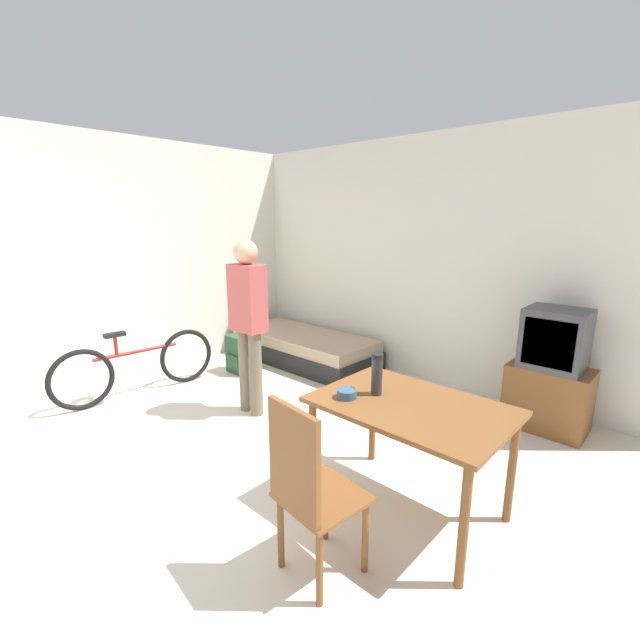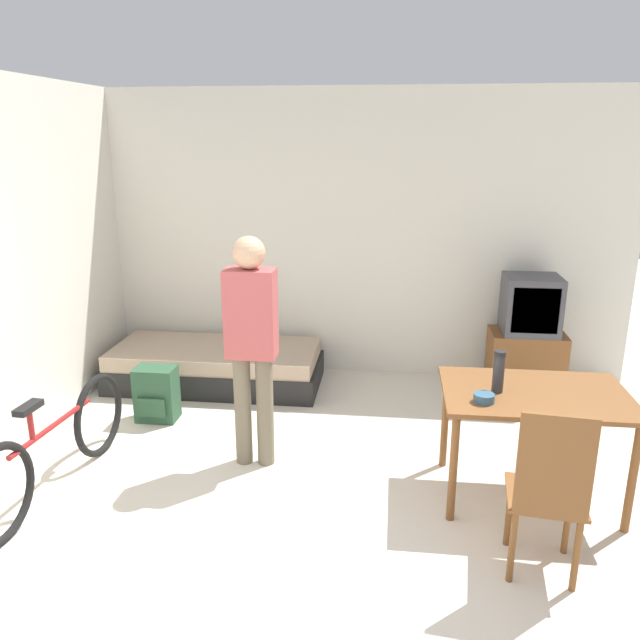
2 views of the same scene
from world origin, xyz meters
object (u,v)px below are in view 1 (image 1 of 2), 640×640
Objects in this scene: thermos_flask at (377,372)px; tv at (551,374)px; dining_table at (411,418)px; mate_bowl at (347,394)px; daybed at (304,348)px; backpack at (241,354)px; wooden_chair at (308,486)px; person_standing at (248,315)px; bicycle at (138,366)px.

tv is at bearing 72.91° from thermos_flask.
dining_table is 9.17× the size of mate_bowl.
daybed is 4.30× the size of backpack.
thermos_flask is at bearing -107.09° from tv.
mate_bowl is (2.20, -1.82, 0.58)m from daybed.
wooden_chair is at bearing -78.64° from thermos_flask.
person_standing is 1.58m from mate_bowl.
tv is 4.02× the size of thermos_flask.
daybed is at bearing 71.41° from backpack.
wooden_chair is (-0.08, -0.81, -0.10)m from dining_table.
wooden_chair is 2.09m from person_standing.
backpack is (-3.13, -0.98, -0.28)m from tv.
thermos_flask reaches higher than bicycle.
daybed is 1.98× the size of wooden_chair.
wooden_chair is at bearing -67.03° from mate_bowl.
thermos_flask is (-0.56, -1.82, 0.38)m from tv.
mate_bowl is (-0.35, -0.20, 0.12)m from dining_table.
bicycle reaches higher than daybed.
wooden_chair is 3.67× the size of thermos_flask.
dining_table is at bearing 6.16° from thermos_flask.
tv reaches higher than dining_table.
thermos_flask reaches higher than dining_table.
person_standing is (1.20, 0.54, 0.64)m from bicycle.
backpack is at bearing -108.59° from daybed.
bicycle is 2.89m from thermos_flask.
person_standing is 13.14× the size of mate_bowl.
person_standing is 1.63m from thermos_flask.
daybed is 2.88m from tv.
backpack is at bearing 149.12° from wooden_chair.
thermos_flask reaches higher than mate_bowl.
thermos_flask is (2.82, 0.30, 0.56)m from bicycle.
tv reaches higher than bicycle.
mate_bowl is 2.72m from backpack.
mate_bowl is at bearing -121.21° from thermos_flask.
person_standing is at bearing 171.33° from thermos_flask.
dining_table is (-0.32, -1.80, 0.14)m from tv.
backpack is (-2.73, 1.63, -0.31)m from wooden_chair.
daybed is 7.24× the size of thermos_flask.
dining_table is 0.82m from wooden_chair.
thermos_flask is (2.30, -1.65, 0.70)m from daybed.
backpack is at bearing -162.66° from tv.
tv reaches higher than thermos_flask.
mate_bowl reaches higher than backpack.
thermos_flask is at bearing -173.84° from dining_table.
thermos_flask reaches higher than daybed.
person_standing is at bearing 149.74° from wooden_chair.
wooden_chair reaches higher than mate_bowl.
person_standing is at bearing 164.58° from mate_bowl.
tv is at bearing 35.93° from person_standing.
person_standing reaches higher than backpack.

